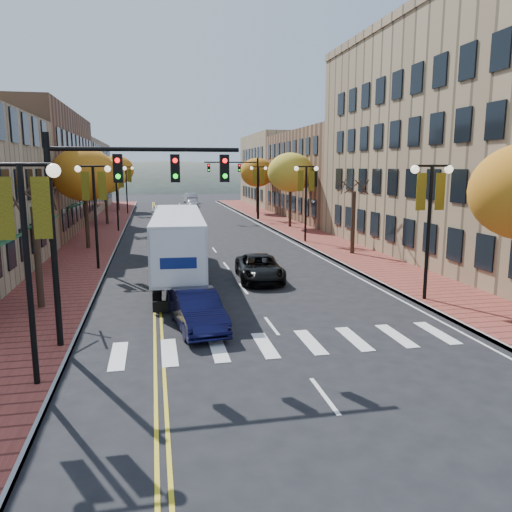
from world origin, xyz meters
TOP-DOWN VIEW (x-y plane):
  - ground at (0.00, 0.00)m, footprint 200.00×200.00m
  - sidewalk_left at (-9.00, 32.50)m, footprint 4.00×85.00m
  - sidewalk_right at (9.00, 32.50)m, footprint 4.00×85.00m
  - building_left_mid at (-17.00, 36.00)m, footprint 12.00×24.00m
  - building_left_far at (-17.00, 61.00)m, footprint 12.00×26.00m
  - building_right_near at (18.50, 16.00)m, footprint 15.00×28.00m
  - building_right_mid at (18.50, 42.00)m, footprint 15.00×24.00m
  - building_right_far at (18.50, 64.00)m, footprint 15.00×20.00m
  - tree_left_a at (-9.00, 8.00)m, footprint 0.28×0.28m
  - tree_left_b at (-9.00, 24.00)m, footprint 4.48×4.48m
  - tree_left_c at (-9.00, 40.00)m, footprint 4.16×4.16m
  - tree_left_d at (-9.00, 58.00)m, footprint 4.61×4.61m
  - tree_right_b at (9.00, 18.00)m, footprint 0.28×0.28m
  - tree_right_c at (9.00, 34.00)m, footprint 4.48×4.48m
  - tree_right_d at (9.00, 50.00)m, footprint 4.35×4.35m
  - lamp_left_a at (-7.50, 0.00)m, footprint 1.96×0.36m
  - lamp_left_b at (-7.50, 16.00)m, footprint 1.96×0.36m
  - lamp_left_c at (-7.50, 34.00)m, footprint 1.96×0.36m
  - lamp_left_d at (-7.50, 52.00)m, footprint 1.96×0.36m
  - lamp_right_a at (7.50, 6.00)m, footprint 1.96×0.36m
  - lamp_right_b at (7.50, 24.00)m, footprint 1.96×0.36m
  - lamp_right_c at (7.50, 42.00)m, footprint 1.96×0.36m
  - traffic_mast_near at (-5.48, 3.00)m, footprint 6.10×0.35m
  - traffic_mast_far at (5.48, 42.00)m, footprint 6.10×0.34m
  - semi_truck at (-2.99, 13.13)m, footprint 3.03×14.62m
  - navy_sedan at (-2.78, 4.27)m, footprint 2.04×4.50m
  - black_suv at (1.17, 11.70)m, footprint 2.58×5.02m
  - car_far_white at (-3.49, 47.96)m, footprint 2.15×4.58m
  - car_far_silver at (1.60, 62.93)m, footprint 1.79×4.17m
  - car_far_oncoming at (1.86, 71.85)m, footprint 2.26×5.13m

SIDE VIEW (x-z plane):
  - ground at x=0.00m, z-range 0.00..0.00m
  - sidewalk_left at x=-9.00m, z-range 0.00..0.15m
  - sidewalk_right at x=9.00m, z-range 0.00..0.15m
  - car_far_silver at x=1.60m, z-range 0.00..1.20m
  - black_suv at x=1.17m, z-range 0.00..1.36m
  - navy_sedan at x=-2.78m, z-range 0.00..1.43m
  - car_far_white at x=-3.49m, z-range 0.00..1.52m
  - car_far_oncoming at x=1.86m, z-range 0.00..1.64m
  - semi_truck at x=-2.99m, z-range 0.31..3.94m
  - tree_left_a at x=-9.00m, z-range 0.15..4.35m
  - tree_right_b at x=9.00m, z-range 0.15..4.35m
  - lamp_left_a at x=-7.50m, z-range 1.27..7.32m
  - lamp_left_b at x=-7.50m, z-range 1.27..7.32m
  - lamp_left_c at x=-7.50m, z-range 1.27..7.32m
  - lamp_left_d at x=-7.50m, z-range 1.27..7.32m
  - lamp_right_a at x=7.50m, z-range 1.27..7.32m
  - lamp_right_b at x=7.50m, z-range 1.27..7.32m
  - lamp_right_c at x=7.50m, z-range 1.27..7.32m
  - building_left_far at x=-17.00m, z-range 0.00..9.50m
  - traffic_mast_near at x=-5.48m, z-range 1.42..8.42m
  - traffic_mast_far at x=5.48m, z-range 1.42..8.42m
  - building_right_mid at x=18.50m, z-range 0.00..10.00m
  - tree_left_c at x=-9.00m, z-range 1.71..8.40m
  - tree_right_d at x=9.00m, z-range 1.79..8.79m
  - tree_left_b at x=-9.00m, z-range 1.84..9.05m
  - tree_right_c at x=9.00m, z-range 1.84..9.05m
  - building_left_mid at x=-17.00m, z-range 0.00..11.00m
  - building_right_far at x=18.50m, z-range 0.00..11.00m
  - tree_left_d at x=-9.00m, z-range 1.89..9.31m
  - building_right_near at x=18.50m, z-range 0.00..15.00m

